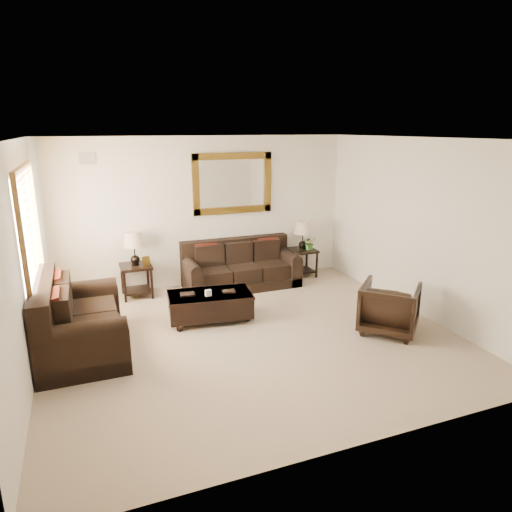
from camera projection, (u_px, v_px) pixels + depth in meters
name	position (u px, v px, depth m)	size (l,w,h in m)	color
room	(251.00, 243.00, 6.05)	(5.51, 5.01, 2.71)	gray
window	(31.00, 231.00, 5.87)	(0.07, 1.96, 1.66)	white
mirror	(233.00, 183.00, 8.33)	(1.50, 0.06, 1.10)	#432F0D
air_vent	(87.00, 159.00, 7.35)	(0.25, 0.02, 0.18)	#999999
sofa	(240.00, 270.00, 8.41)	(2.07, 0.89, 0.85)	black
loveseat	(76.00, 325.00, 5.91)	(1.05, 1.77, 1.00)	black
end_table_left	(135.00, 255.00, 7.74)	(0.52, 0.52, 1.15)	black
end_table_right	(303.00, 241.00, 8.86)	(0.50, 0.50, 1.09)	black
coffee_table	(210.00, 303.00, 6.91)	(1.33, 0.83, 0.53)	black
armchair	(390.00, 305.00, 6.48)	(0.77, 0.72, 0.79)	black
potted_plant	(310.00, 244.00, 8.84)	(0.25, 0.28, 0.22)	#2A571E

